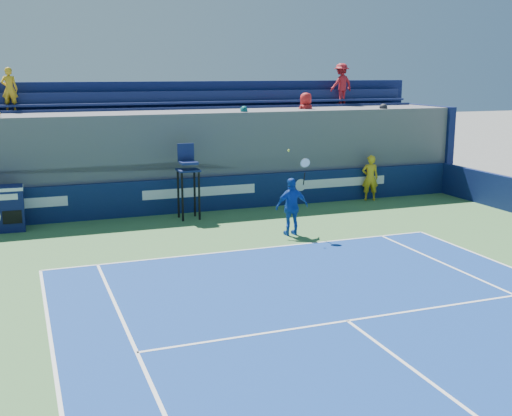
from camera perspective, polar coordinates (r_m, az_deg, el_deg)
name	(u,v)px	position (r m, az deg, el deg)	size (l,w,h in m)	color
ball_person	(370,178)	(24.46, 10.11, 2.66)	(0.62, 0.41, 1.71)	gold
back_hoarding	(199,195)	(22.28, -5.05, 1.19)	(20.40, 0.21, 1.20)	#0C1A46
match_clock	(1,208)	(20.88, -21.70, 0.03)	(1.34, 0.76, 1.40)	#0E164A
umpire_chair	(188,173)	(21.06, -6.07, 3.10)	(0.70, 0.70, 2.48)	black
tennis_player	(292,207)	(18.94, 3.21, 0.13)	(1.01, 0.44, 2.57)	#1544AF
stadium_seating	(184,152)	(24.05, -6.39, 4.97)	(21.00, 4.05, 5.11)	#58585D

